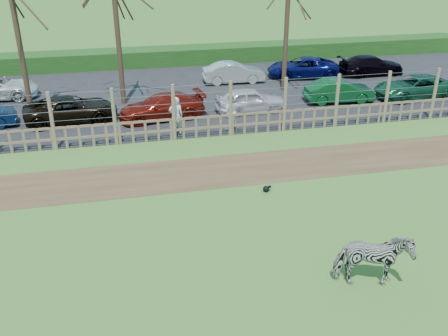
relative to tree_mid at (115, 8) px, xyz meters
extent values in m
plane|color=#699B47|center=(2.00, -13.50, -4.87)|extent=(120.00, 120.00, 0.00)
cube|color=brown|center=(2.00, -9.00, -4.86)|extent=(34.00, 2.80, 0.01)
cube|color=#232326|center=(2.00, 1.00, -4.85)|extent=(44.00, 13.00, 0.04)
cube|color=#1E4716|center=(2.00, 8.00, -4.32)|extent=(46.00, 2.00, 1.10)
cube|color=brown|center=(2.00, -5.50, -4.42)|extent=(30.00, 0.06, 0.10)
cube|color=brown|center=(2.00, -5.50, -3.92)|extent=(30.00, 0.06, 0.10)
cylinder|color=brown|center=(-3.00, -5.50, -3.62)|extent=(0.16, 0.16, 2.50)
cylinder|color=brown|center=(-0.50, -5.50, -3.62)|extent=(0.16, 0.16, 2.50)
cylinder|color=brown|center=(2.00, -5.50, -3.62)|extent=(0.16, 0.16, 2.50)
cylinder|color=brown|center=(4.50, -5.50, -3.62)|extent=(0.16, 0.16, 2.50)
cylinder|color=brown|center=(7.00, -5.50, -3.62)|extent=(0.16, 0.16, 2.50)
cylinder|color=brown|center=(9.50, -5.50, -3.62)|extent=(0.16, 0.16, 2.50)
cylinder|color=brown|center=(12.00, -5.50, -3.62)|extent=(0.16, 0.16, 2.50)
cylinder|color=brown|center=(14.50, -5.50, -3.62)|extent=(0.16, 0.16, 2.50)
cylinder|color=gray|center=(2.00, -5.50, -3.62)|extent=(30.00, 0.02, 0.02)
cylinder|color=gray|center=(2.00, -5.50, -3.22)|extent=(30.00, 0.02, 0.02)
cylinder|color=gray|center=(2.00, -5.50, -2.82)|extent=(30.00, 0.02, 0.02)
cylinder|color=gray|center=(2.00, -5.50, -2.47)|extent=(30.00, 0.02, 0.02)
cylinder|color=#3D2B1E|center=(-4.50, -1.00, -1.12)|extent=(0.26, 0.26, 7.50)
cylinder|color=#3D2B1E|center=(0.00, 0.00, -1.62)|extent=(0.26, 0.26, 6.50)
cylinder|color=#3D2B1E|center=(9.00, 0.50, -1.37)|extent=(0.26, 0.26, 7.00)
imported|color=gray|center=(5.65, -16.46, -4.08)|extent=(2.01, 1.24, 1.58)
imported|color=white|center=(2.15, -4.95, -3.96)|extent=(0.65, 0.44, 1.72)
imported|color=silver|center=(4.62, -4.89, -3.96)|extent=(0.93, 0.78, 1.72)
sphere|color=black|center=(4.52, -10.97, -4.76)|extent=(0.22, 0.22, 0.22)
sphere|color=black|center=(4.65, -10.97, -4.68)|extent=(0.11, 0.11, 0.11)
imported|color=black|center=(-2.51, -2.23, -4.23)|extent=(4.53, 2.50, 1.20)
imported|color=maroon|center=(1.73, -2.78, -4.23)|extent=(4.33, 2.24, 1.20)
imported|color=silver|center=(6.17, -2.70, -4.23)|extent=(3.56, 1.51, 1.20)
imported|color=#0F5626|center=(11.16, -2.21, -4.23)|extent=(3.72, 1.53, 1.20)
imported|color=#195433|center=(15.42, -2.37, -4.23)|extent=(4.46, 2.32, 1.20)
imported|color=beige|center=(6.57, 2.62, -4.23)|extent=(3.68, 1.38, 1.20)
imported|color=#0A0D4C|center=(11.02, 2.86, -4.23)|extent=(4.54, 2.53, 1.20)
imported|color=black|center=(15.41, 2.47, -4.23)|extent=(4.16, 1.75, 1.20)
camera|label=1|loc=(-0.24, -25.76, 3.51)|focal=40.00mm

